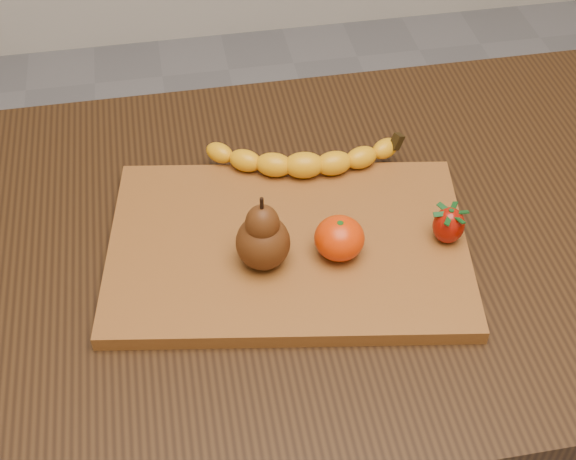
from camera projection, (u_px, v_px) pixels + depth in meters
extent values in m
cube|color=black|center=(347.00, 240.00, 1.06)|extent=(1.00, 0.70, 0.04)
cylinder|color=black|center=(62.00, 300.00, 1.48)|extent=(0.05, 0.05, 0.72)
cylinder|color=black|center=(522.00, 238.00, 1.60)|extent=(0.05, 0.05, 0.72)
cube|color=brown|center=(288.00, 247.00, 1.01)|extent=(0.49, 0.37, 0.02)
ellipsoid|color=red|center=(339.00, 238.00, 0.97)|extent=(0.08, 0.08, 0.05)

